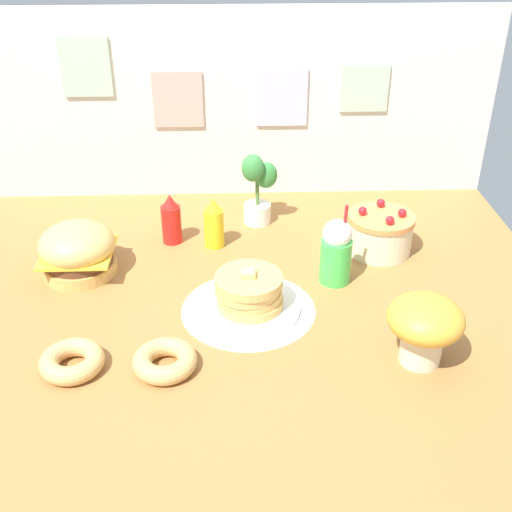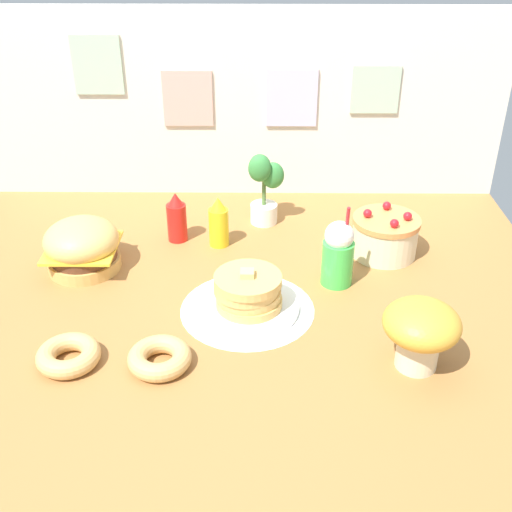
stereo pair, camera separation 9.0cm
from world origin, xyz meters
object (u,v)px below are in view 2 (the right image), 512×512
at_px(ketchup_bottle, 177,218).
at_px(donut_chocolate, 160,357).
at_px(cream_soda_cup, 338,254).
at_px(mustard_bottle, 219,223).
at_px(donut_pink_glaze, 68,355).
at_px(potted_plant, 264,186).
at_px(burger, 82,246).
at_px(layer_cake, 385,236).
at_px(pancake_stack, 248,295).
at_px(mushroom_stool, 421,329).

distance_m(ketchup_bottle, donut_chocolate, 0.80).
bearing_deg(donut_chocolate, cream_soda_cup, 38.95).
bearing_deg(mustard_bottle, donut_pink_glaze, -119.22).
distance_m(donut_chocolate, potted_plant, 1.02).
xyz_separation_m(burger, donut_chocolate, (0.37, -0.57, -0.06)).
relative_size(layer_cake, donut_chocolate, 1.34).
xyz_separation_m(burger, layer_cake, (1.16, 0.12, -0.01)).
bearing_deg(burger, cream_soda_cup, -5.59).
xyz_separation_m(pancake_stack, potted_plant, (0.06, 0.66, 0.11)).
bearing_deg(ketchup_bottle, burger, -145.36).
bearing_deg(potted_plant, layer_cake, -29.30).
distance_m(pancake_stack, potted_plant, 0.67).
bearing_deg(donut_pink_glaze, layer_cake, 32.21).
relative_size(ketchup_bottle, mustard_bottle, 1.00).
distance_m(ketchup_bottle, mushroom_stool, 1.14).
bearing_deg(donut_chocolate, potted_plant, 71.53).
xyz_separation_m(burger, mushroom_stool, (1.15, -0.56, 0.04)).
xyz_separation_m(layer_cake, mustard_bottle, (-0.66, 0.07, 0.02)).
height_order(burger, donut_pink_glaze, burger).
height_order(ketchup_bottle, mustard_bottle, same).
height_order(pancake_stack, donut_chocolate, pancake_stack).
relative_size(layer_cake, cream_soda_cup, 0.83).
distance_m(burger, cream_soda_cup, 0.96).
xyz_separation_m(burger, mustard_bottle, (0.50, 0.19, 0.00)).
distance_m(burger, donut_chocolate, 0.68).
bearing_deg(ketchup_bottle, potted_plant, 24.04).
relative_size(burger, donut_pink_glaze, 1.43).
height_order(pancake_stack, donut_pink_glaze, pancake_stack).
bearing_deg(potted_plant, donut_chocolate, -108.47).
xyz_separation_m(cream_soda_cup, mushroom_stool, (0.20, -0.46, 0.01)).
bearing_deg(burger, layer_cake, 5.89).
relative_size(ketchup_bottle, potted_plant, 0.66).
bearing_deg(pancake_stack, ketchup_bottle, 121.09).
bearing_deg(burger, potted_plant, 29.42).
bearing_deg(ketchup_bottle, donut_pink_glaze, -107.21).
bearing_deg(ketchup_bottle, mushroom_stool, -43.74).
bearing_deg(cream_soda_cup, pancake_stack, -151.34).
xyz_separation_m(mustard_bottle, potted_plant, (0.18, 0.20, 0.07)).
bearing_deg(donut_pink_glaze, cream_soda_cup, 28.18).
bearing_deg(donut_pink_glaze, mustard_bottle, 60.78).
relative_size(pancake_stack, potted_plant, 1.11).
relative_size(donut_pink_glaze, mushroom_stool, 0.85).
xyz_separation_m(pancake_stack, mustard_bottle, (-0.13, 0.46, 0.03)).
distance_m(pancake_stack, cream_soda_cup, 0.37).
xyz_separation_m(donut_pink_glaze, donut_chocolate, (0.28, -0.01, 0.00)).
height_order(layer_cake, mushroom_stool, mushroom_stool).
height_order(burger, donut_chocolate, burger).
distance_m(mustard_bottle, donut_chocolate, 0.77).
distance_m(cream_soda_cup, mushroom_stool, 0.50).
bearing_deg(layer_cake, burger, -174.11).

